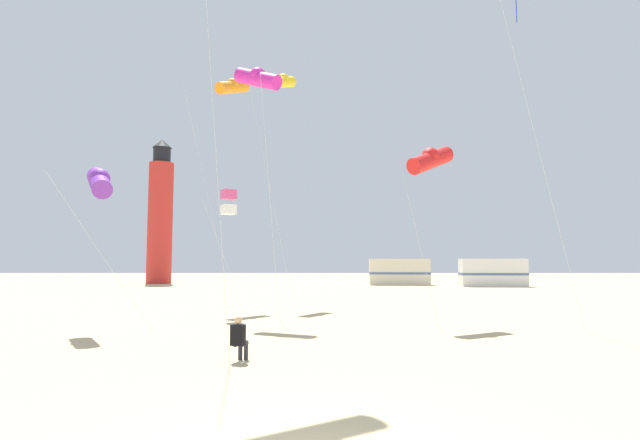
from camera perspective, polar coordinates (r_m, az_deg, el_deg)
The scene contains 11 objects.
kite_flyer_standing at distance 12.97m, azimuth -9.44°, elevation -13.28°, with size 0.42×0.55×1.16m.
kite_tube_gold at distance 31.90m, azimuth -4.38°, elevation 15.75°, with size 2.99×3.42×14.44m.
kite_tube_orange at distance 30.30m, azimuth -10.21°, elevation 15.00°, with size 3.68×3.99×13.48m.
kite_tube_violet at distance 20.03m, azimuth -24.32°, elevation 4.10°, with size 3.36×3.69×6.20m.
kite_tube_magenta at distance 23.81m, azimuth -7.32°, elevation 16.03°, with size 2.48×2.01×11.70m.
kite_tube_scarlet at distance 21.08m, azimuth 12.62°, elevation 6.88°, with size 2.44×2.34×7.47m.
kite_box_rainbow at distance 23.09m, azimuth -10.65°, elevation 2.04°, with size 2.01×1.46×5.84m.
kite_diamond_blue at distance 23.67m, azimuth 21.91°, elevation 21.63°, with size 2.98×2.12×13.89m.
lighthouse_distant at distance 59.84m, azimuth -18.13°, elevation 0.51°, with size 2.80×2.80×16.80m.
rv_van_cream at distance 53.98m, azimuth 9.10°, elevation -5.97°, with size 6.59×2.78×2.80m.
rv_van_white at distance 53.01m, azimuth 19.31°, elevation -5.79°, with size 6.59×2.80×2.80m.
Camera 1 is at (0.15, -6.09, 2.54)m, focal length 27.57 mm.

